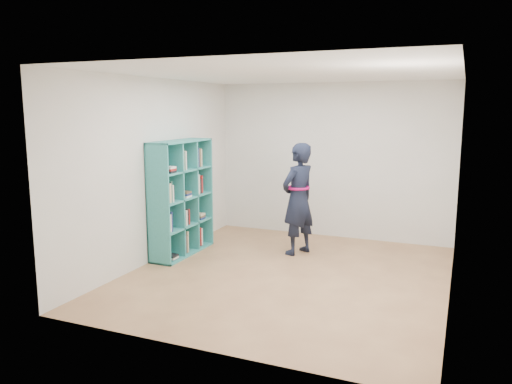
% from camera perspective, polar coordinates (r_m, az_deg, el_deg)
% --- Properties ---
extents(floor, '(4.50, 4.50, 0.00)m').
position_cam_1_polar(floor, '(6.68, 3.58, -9.49)').
color(floor, '#8B5F3F').
rests_on(floor, ground).
extents(ceiling, '(4.50, 4.50, 0.00)m').
position_cam_1_polar(ceiling, '(6.33, 3.83, 13.35)').
color(ceiling, white).
rests_on(ceiling, wall_back).
extents(wall_left, '(0.02, 4.50, 2.60)m').
position_cam_1_polar(wall_left, '(7.28, -11.36, 2.44)').
color(wall_left, beige).
rests_on(wall_left, floor).
extents(wall_right, '(0.02, 4.50, 2.60)m').
position_cam_1_polar(wall_right, '(6.04, 21.94, 0.49)').
color(wall_right, beige).
rests_on(wall_right, floor).
extents(wall_back, '(4.00, 0.02, 2.60)m').
position_cam_1_polar(wall_back, '(8.52, 8.68, 3.53)').
color(wall_back, beige).
rests_on(wall_back, floor).
extents(wall_front, '(4.00, 0.02, 2.60)m').
position_cam_1_polar(wall_front, '(4.34, -6.09, -2.16)').
color(wall_front, beige).
rests_on(wall_front, floor).
extents(bookshelf, '(0.37, 1.29, 1.71)m').
position_cam_1_polar(bookshelf, '(7.54, -8.73, -0.82)').
color(bookshelf, '#287E73').
rests_on(bookshelf, floor).
extents(person, '(0.62, 0.72, 1.68)m').
position_cam_1_polar(person, '(7.47, 4.84, -0.79)').
color(person, black).
rests_on(person, floor).
extents(smartphone, '(0.05, 0.10, 0.14)m').
position_cam_1_polar(smartphone, '(7.60, 4.48, 0.22)').
color(smartphone, silver).
rests_on(smartphone, person).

